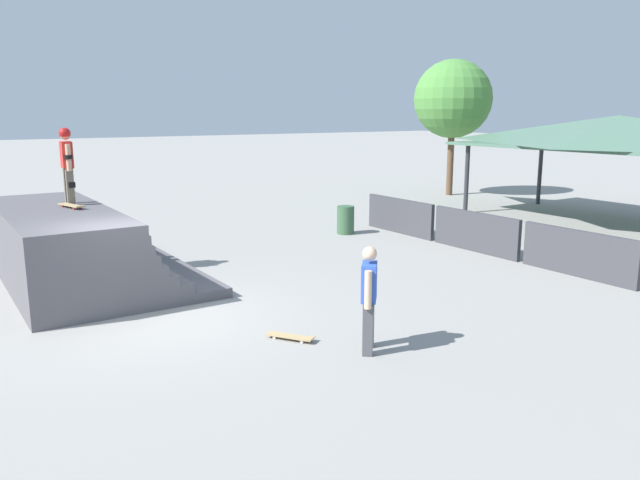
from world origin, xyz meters
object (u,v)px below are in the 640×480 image
skateboard_on_ground (292,337)px  tree_far_back (453,99)px  bystander_walking (369,294)px  skater_on_deck (67,161)px  trash_bin (346,220)px  skateboard_on_deck (72,205)px

skateboard_on_ground → tree_far_back: (-11.64, 15.09, 4.11)m
bystander_walking → skateboard_on_ground: 1.56m
skater_on_deck → skateboard_on_ground: (6.16, 2.01, -2.54)m
skater_on_deck → trash_bin: size_ratio=1.97×
skateboard_on_ground → bystander_walking: bearing=2.2°
skater_on_deck → trash_bin: bearing=98.6°
skateboard_on_deck → skateboard_on_ground: skateboard_on_deck is taller
bystander_walking → skateboard_on_ground: bearing=76.7°
tree_far_back → trash_bin: (4.79, -9.11, -3.74)m
bystander_walking → tree_far_back: tree_far_back is taller
skateboard_on_ground → trash_bin: 9.10m
skater_on_deck → tree_far_back: tree_far_back is taller
bystander_walking → skateboard_on_ground: size_ratio=2.11×
skateboard_on_deck → tree_far_back: bearing=95.0°
skateboard_on_ground → tree_far_back: tree_far_back is taller
bystander_walking → tree_far_back: 19.42m
skater_on_deck → skateboard_on_deck: 1.09m
skater_on_deck → skateboard_on_ground: skater_on_deck is taller
skater_on_deck → skateboard_on_deck: size_ratio=1.94×
skateboard_on_deck → tree_far_back: tree_far_back is taller
skater_on_deck → skateboard_on_ground: bearing=21.8°
skateboard_on_ground → tree_far_back: size_ratio=0.13×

